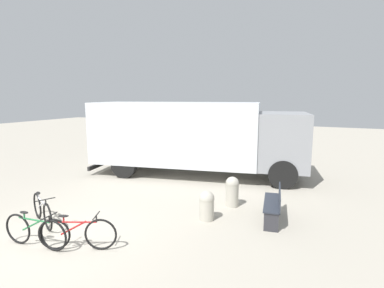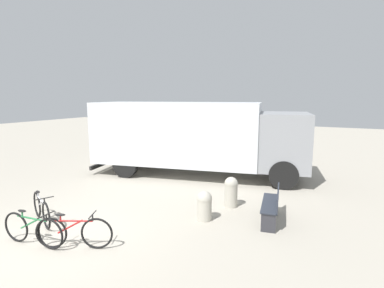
# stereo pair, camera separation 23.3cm
# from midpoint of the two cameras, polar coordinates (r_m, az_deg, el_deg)

# --- Properties ---
(ground_plane) EXTENTS (60.00, 60.00, 0.00)m
(ground_plane) POSITION_cam_midpoint_polar(r_m,az_deg,el_deg) (7.70, -24.06, -16.11)
(ground_plane) COLOR #A8A091
(delivery_truck) EXTENTS (8.78, 4.16, 2.93)m
(delivery_truck) POSITION_cam_midpoint_polar(r_m,az_deg,el_deg) (12.07, 1.23, 1.84)
(delivery_truck) COLOR silver
(delivery_truck) RESTS_ON ground
(park_bench) EXTENTS (0.64, 1.57, 0.82)m
(park_bench) POSITION_cam_midpoint_polar(r_m,az_deg,el_deg) (8.09, 15.93, -10.88)
(park_bench) COLOR #282D38
(park_bench) RESTS_ON ground
(bicycle_near) EXTENTS (1.51, 0.74, 0.77)m
(bicycle_near) POSITION_cam_midpoint_polar(r_m,az_deg,el_deg) (8.58, -26.06, -11.03)
(bicycle_near) COLOR black
(bicycle_near) RESTS_ON ground
(bicycle_middle) EXTENTS (1.64, 0.44, 0.77)m
(bicycle_middle) POSITION_cam_midpoint_polar(r_m,az_deg,el_deg) (7.42, -27.27, -14.26)
(bicycle_middle) COLOR black
(bicycle_middle) RESTS_ON ground
(bicycle_far) EXTENTS (1.51, 0.75, 0.77)m
(bicycle_far) POSITION_cam_midpoint_polar(r_m,az_deg,el_deg) (6.94, -20.68, -15.44)
(bicycle_far) COLOR black
(bicycle_far) RESTS_ON ground
(bollard_near_bench) EXTENTS (0.40, 0.40, 0.78)m
(bollard_near_bench) POSITION_cam_midpoint_polar(r_m,az_deg,el_deg) (7.88, 3.25, -11.46)
(bollard_near_bench) COLOR #B2AD9E
(bollard_near_bench) RESTS_ON ground
(bollard_far_bench) EXTENTS (0.39, 0.39, 0.88)m
(bollard_far_bench) POSITION_cam_midpoint_polar(r_m,az_deg,el_deg) (8.84, 8.21, -8.80)
(bollard_far_bench) COLOR #B2AD9E
(bollard_far_bench) RESTS_ON ground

